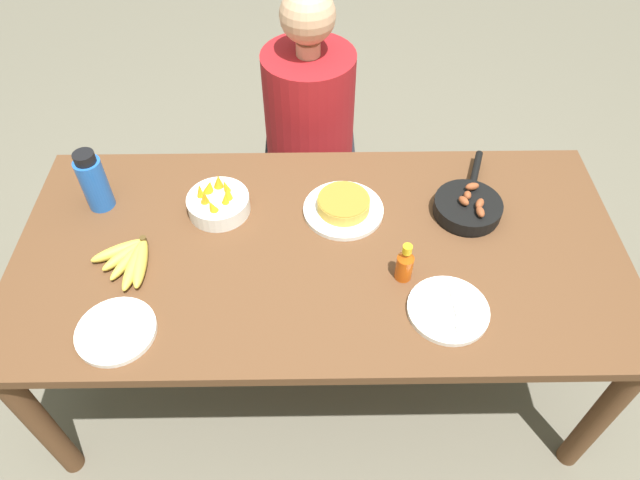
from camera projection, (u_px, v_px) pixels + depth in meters
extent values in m
plane|color=#666051|center=(320.00, 363.00, 2.28)|extent=(14.00, 14.00, 0.00)
cube|color=brown|center=(320.00, 250.00, 1.76)|extent=(1.87, 0.89, 0.03)
cylinder|color=brown|center=(40.00, 423.00, 1.77)|extent=(0.07, 0.07, 0.68)
cylinder|color=brown|center=(601.00, 415.00, 1.78)|extent=(0.07, 0.07, 0.68)
cylinder|color=brown|center=(100.00, 237.00, 2.28)|extent=(0.07, 0.07, 0.68)
cylinder|color=brown|center=(536.00, 232.00, 2.29)|extent=(0.07, 0.07, 0.68)
ellipsoid|color=gold|center=(119.00, 251.00, 1.71)|extent=(0.17, 0.11, 0.04)
ellipsoid|color=gold|center=(125.00, 255.00, 1.70)|extent=(0.13, 0.14, 0.03)
ellipsoid|color=gold|center=(129.00, 259.00, 1.69)|extent=(0.10, 0.17, 0.03)
ellipsoid|color=gold|center=(135.00, 264.00, 1.68)|extent=(0.06, 0.20, 0.04)
ellipsoid|color=gold|center=(140.00, 263.00, 1.68)|extent=(0.05, 0.19, 0.04)
cylinder|color=#4C3819|center=(144.00, 241.00, 1.74)|extent=(0.02, 0.02, 0.04)
cylinder|color=black|center=(466.00, 213.00, 1.84)|extent=(0.21, 0.21, 0.01)
cylinder|color=black|center=(468.00, 207.00, 1.82)|extent=(0.22, 0.22, 0.04)
cylinder|color=black|center=(476.00, 168.00, 1.93)|extent=(0.08, 0.16, 0.02)
ellipsoid|color=brown|center=(464.00, 201.00, 1.79)|extent=(0.05, 0.05, 0.03)
ellipsoid|color=brown|center=(480.00, 204.00, 1.78)|extent=(0.05, 0.05, 0.03)
ellipsoid|color=brown|center=(472.00, 186.00, 1.83)|extent=(0.05, 0.04, 0.03)
ellipsoid|color=brown|center=(467.00, 195.00, 1.81)|extent=(0.04, 0.04, 0.03)
ellipsoid|color=brown|center=(480.00, 212.00, 1.75)|extent=(0.03, 0.05, 0.03)
cylinder|color=white|center=(343.00, 210.00, 1.84)|extent=(0.26, 0.26, 0.02)
cylinder|color=gold|center=(344.00, 204.00, 1.82)|extent=(0.17, 0.17, 0.04)
cylinder|color=#AB7427|center=(344.00, 199.00, 1.81)|extent=(0.17, 0.17, 0.00)
cylinder|color=white|center=(116.00, 331.00, 1.54)|extent=(0.22, 0.22, 0.02)
cylinder|color=silver|center=(116.00, 338.00, 1.51)|extent=(0.10, 0.07, 0.01)
cube|color=silver|center=(95.00, 324.00, 1.54)|extent=(0.05, 0.04, 0.00)
cylinder|color=white|center=(448.00, 310.00, 1.58)|extent=(0.23, 0.23, 0.02)
cylinder|color=silver|center=(453.00, 300.00, 1.59)|extent=(0.01, 0.14, 0.01)
cube|color=silver|center=(460.00, 328.00, 1.53)|extent=(0.02, 0.05, 0.00)
cylinder|color=white|center=(219.00, 204.00, 1.83)|extent=(0.20, 0.20, 0.06)
cone|color=orange|center=(228.00, 193.00, 1.80)|extent=(0.04, 0.05, 0.06)
cone|color=orange|center=(226.00, 186.00, 1.82)|extent=(0.04, 0.04, 0.05)
cone|color=orange|center=(218.00, 182.00, 1.83)|extent=(0.04, 0.04, 0.06)
cone|color=orange|center=(209.00, 187.00, 1.82)|extent=(0.06, 0.06, 0.05)
cone|color=orange|center=(200.00, 191.00, 1.80)|extent=(0.03, 0.04, 0.05)
cone|color=orange|center=(205.00, 198.00, 1.78)|extent=(0.05, 0.05, 0.06)
cone|color=orange|center=(212.00, 206.00, 1.76)|extent=(0.05, 0.04, 0.05)
cone|color=orange|center=(225.00, 199.00, 1.79)|extent=(0.04, 0.04, 0.04)
cylinder|color=blue|center=(95.00, 184.00, 1.80)|extent=(0.08, 0.08, 0.18)
cylinder|color=black|center=(84.00, 158.00, 1.72)|extent=(0.07, 0.07, 0.03)
cylinder|color=#C64C0F|center=(404.00, 267.00, 1.64)|extent=(0.05, 0.05, 0.08)
cone|color=#C64C0F|center=(406.00, 255.00, 1.60)|extent=(0.05, 0.05, 0.02)
cylinder|color=gold|center=(407.00, 249.00, 1.58)|extent=(0.03, 0.03, 0.03)
cube|color=black|center=(311.00, 198.00, 2.59)|extent=(0.39, 0.39, 0.45)
cylinder|color=maroon|center=(309.00, 112.00, 2.24)|extent=(0.35, 0.35, 0.50)
cylinder|color=tan|center=(308.00, 48.00, 2.03)|extent=(0.09, 0.09, 0.05)
sphere|color=tan|center=(308.00, 15.00, 1.94)|extent=(0.20, 0.20, 0.20)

